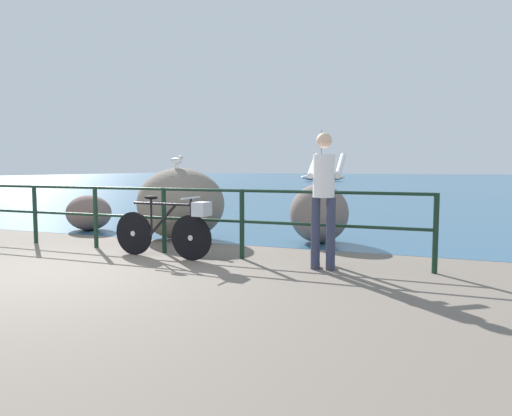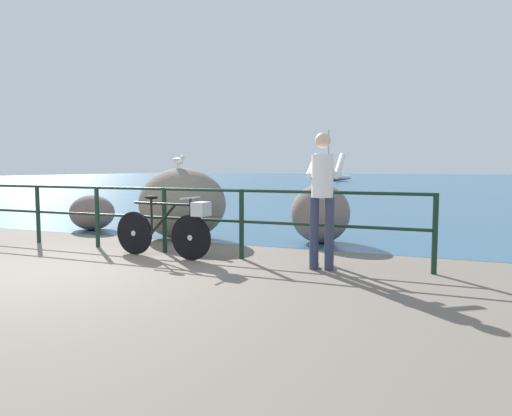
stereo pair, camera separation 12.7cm
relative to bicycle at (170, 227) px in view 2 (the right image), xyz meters
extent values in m
cube|color=#6B6056|center=(-0.99, 18.76, -0.51)|extent=(120.00, 120.00, 0.10)
cube|color=#2D5675|center=(-0.99, 46.47, -0.46)|extent=(120.00, 90.00, 0.01)
cylinder|color=black|center=(-2.97, 0.36, 0.05)|extent=(0.07, 0.07, 1.02)
cylinder|color=black|center=(-1.65, 0.36, 0.05)|extent=(0.07, 0.07, 1.02)
cylinder|color=black|center=(-0.33, 0.36, 0.05)|extent=(0.07, 0.07, 1.02)
cylinder|color=black|center=(1.00, 0.36, 0.05)|extent=(0.07, 0.07, 1.02)
cylinder|color=black|center=(2.32, 0.36, 0.05)|extent=(0.07, 0.07, 1.02)
cylinder|color=black|center=(3.64, 0.36, 0.05)|extent=(0.07, 0.07, 1.02)
cylinder|color=black|center=(-0.99, 0.36, 0.54)|extent=(9.25, 0.04, 0.04)
cylinder|color=black|center=(-0.99, 0.36, 0.09)|extent=(9.25, 0.04, 0.04)
cylinder|color=black|center=(-0.67, 0.05, -0.13)|extent=(0.66, 0.08, 0.66)
cylinder|color=#B7BCC6|center=(-0.67, 0.05, -0.13)|extent=(0.08, 0.06, 0.08)
cylinder|color=black|center=(0.37, -0.03, -0.13)|extent=(0.66, 0.08, 0.66)
cylinder|color=#B7BCC6|center=(0.37, -0.03, -0.13)|extent=(0.08, 0.06, 0.08)
cylinder|color=black|center=(-0.15, 0.01, 0.34)|extent=(0.99, 0.11, 0.04)
cylinder|color=black|center=(-0.12, 0.01, 0.10)|extent=(0.50, 0.08, 0.50)
cylinder|color=black|center=(-0.33, 0.02, 0.13)|extent=(0.03, 0.03, 0.53)
ellipsoid|color=black|center=(-0.33, 0.02, 0.43)|extent=(0.25, 0.12, 0.06)
cylinder|color=black|center=(0.37, -0.03, 0.15)|extent=(0.03, 0.03, 0.57)
cylinder|color=#B7BCC6|center=(0.37, -0.03, 0.44)|extent=(0.06, 0.48, 0.03)
cube|color=#B7BCC6|center=(0.55, -0.04, 0.29)|extent=(0.22, 0.25, 0.20)
cylinder|color=#333851|center=(2.17, 0.06, 0.01)|extent=(0.12, 0.12, 0.95)
ellipsoid|color=#513319|center=(2.17, 0.12, -0.42)|extent=(0.11, 0.26, 0.08)
cylinder|color=#333851|center=(2.37, 0.07, 0.01)|extent=(0.12, 0.12, 0.95)
ellipsoid|color=#513319|center=(2.37, 0.13, -0.42)|extent=(0.11, 0.26, 0.08)
cylinder|color=white|center=(2.27, 0.06, 0.76)|extent=(0.28, 0.28, 0.55)
sphere|color=beige|center=(2.27, 0.06, 1.22)|extent=(0.20, 0.20, 0.20)
cylinder|color=white|center=(2.08, 0.29, 0.90)|extent=(0.11, 0.52, 0.34)
cylinder|color=white|center=(2.44, 0.31, 0.90)|extent=(0.11, 0.52, 0.34)
ellipsoid|color=slate|center=(-0.81, 1.69, 0.20)|extent=(1.71, 1.31, 1.32)
ellipsoid|color=#725C57|center=(-3.26, 2.07, -0.09)|extent=(0.98, 0.87, 0.75)
ellipsoid|color=#74645D|center=(1.69, 2.23, 0.06)|extent=(1.04, 1.03, 1.04)
cylinder|color=gold|center=(-0.86, 1.68, 0.89)|extent=(0.01, 0.01, 0.06)
cylinder|color=gold|center=(-0.87, 1.64, 0.89)|extent=(0.01, 0.01, 0.06)
ellipsoid|color=white|center=(-0.86, 1.66, 0.98)|extent=(0.28, 0.18, 0.13)
ellipsoid|color=#9E9EA3|center=(-0.88, 1.66, 1.01)|extent=(0.26, 0.19, 0.06)
sphere|color=white|center=(-0.75, 1.62, 1.05)|extent=(0.08, 0.08, 0.08)
cone|color=gold|center=(-0.70, 1.61, 1.05)|extent=(0.05, 0.04, 0.02)
ellipsoid|color=white|center=(-6.85, 39.17, -0.11)|extent=(4.49, 3.24, 0.70)
cube|color=silver|center=(-6.59, 39.31, 0.42)|extent=(1.52, 1.32, 0.36)
cylinder|color=#B2B2B7|center=(-7.03, 39.08, 2.34)|extent=(0.10, 0.10, 4.20)
camera|label=1|loc=(3.65, -5.91, 0.87)|focal=33.00mm
camera|label=2|loc=(3.77, -5.86, 0.87)|focal=33.00mm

